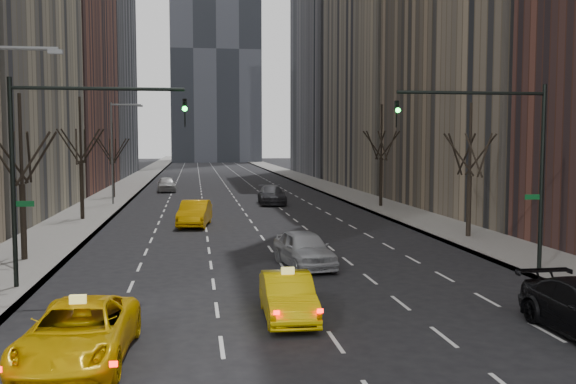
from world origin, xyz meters
name	(u,v)px	position (x,y,z in m)	size (l,w,h in m)	color
sidewalk_left	(129,186)	(-12.25, 70.00, 0.07)	(4.50, 320.00, 0.15)	slate
sidewalk_right	(318,184)	(12.25, 70.00, 0.07)	(4.50, 320.00, 0.15)	slate
bld_left_far	(41,1)	(-21.50, 66.00, 22.00)	(14.00, 28.00, 44.00)	brown
bld_right_deep	(344,4)	(21.50, 95.00, 29.00)	(14.00, 30.00, 58.00)	slate
tree_lw_b	(22,184)	(-12.00, 18.00, 3.72)	(3.36, 3.50, 7.82)	black
tree_lw_c	(81,165)	(-12.00, 34.00, 4.04)	(3.36, 3.50, 8.74)	black
tree_lw_d	(113,163)	(-12.00, 52.00, 3.56)	(3.36, 3.50, 7.36)	black
tree_rw_b	(469,176)	(12.00, 22.00, 3.72)	(3.36, 3.50, 7.82)	black
tree_rw_c	(381,161)	(12.00, 40.00, 4.04)	(3.36, 3.50, 8.74)	black
traffic_mast_left	(58,148)	(-9.11, 12.00, 5.49)	(6.69, 0.39, 8.00)	black
traffic_mast_right	(506,147)	(9.11, 12.00, 5.49)	(6.69, 0.39, 8.00)	black
streetlight_far	(116,142)	(-10.84, 45.00, 5.62)	(2.83, 0.22, 9.00)	slate
taxi_suv	(78,333)	(-6.98, 3.30, 0.78)	(2.59, 5.61, 1.56)	#EBB704
taxi_sedan	(288,296)	(-1.01, 6.61, 0.73)	(1.55, 4.43, 1.46)	#DFB904
silver_sedan_ahead	(304,249)	(0.97, 14.98, 0.84)	(1.98, 4.91, 1.67)	#A0A2A8
far_taxi	(195,213)	(-3.98, 29.97, 0.86)	(1.82, 5.23, 1.72)	#FFAE05
far_suv_grey	(272,195)	(2.98, 44.17, 0.83)	(2.33, 5.74, 1.67)	#2C2C31
far_car_white	(167,184)	(-7.13, 60.26, 0.85)	(2.01, 5.00, 1.70)	#BABABA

